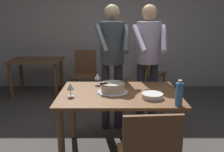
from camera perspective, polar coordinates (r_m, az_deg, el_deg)
back_wall at (r=5.34m, az=0.69°, el=11.74°), size 10.00×0.12×2.70m
main_dining_table at (r=2.71m, az=1.53°, el=-6.42°), size 1.32×0.91×0.75m
cake_on_platter at (r=2.66m, az=0.01°, el=-2.85°), size 0.34×0.34×0.11m
cake_knife at (r=2.62m, az=-1.43°, el=-1.68°), size 0.26×0.13×0.02m
plate_stack at (r=2.53m, az=9.38°, el=-4.63°), size 0.22×0.22×0.05m
wine_glass_near at (r=2.56m, az=-9.99°, el=-2.56°), size 0.08×0.08×0.14m
wine_glass_far at (r=2.95m, az=-3.66°, el=-0.13°), size 0.08×0.08×0.14m
water_bottle at (r=2.36m, az=15.46°, el=-4.09°), size 0.07×0.07×0.25m
person_cutting_cake at (r=3.24m, az=-0.14°, el=5.20°), size 0.46×0.57×1.72m
person_standing_beside at (r=3.30m, az=8.39°, el=5.23°), size 0.47×0.56×1.72m
background_table at (r=4.97m, az=-17.60°, el=1.89°), size 1.00×0.70×0.74m
background_chair_0 at (r=4.82m, az=-6.78°, el=1.04°), size 0.49×0.49×0.90m
background_chair_1 at (r=4.20m, az=2.40°, el=-0.84°), size 0.46×0.46×0.90m
background_chair_2 at (r=4.98m, az=8.58°, el=1.42°), size 0.61×0.61×0.90m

